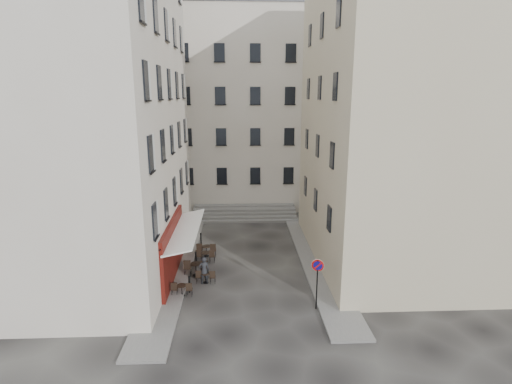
{
  "coord_description": "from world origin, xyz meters",
  "views": [
    {
      "loc": [
        -0.45,
        -21.2,
        10.63
      ],
      "look_at": [
        0.63,
        4.0,
        4.44
      ],
      "focal_mm": 28.0,
      "sensor_mm": 36.0,
      "label": 1
    }
  ],
  "objects": [
    {
      "name": "bistro_table_c",
      "position": [
        -3.09,
        1.05,
        0.51
      ],
      "size": [
        1.43,
        0.67,
        1.0
      ],
      "color": "black",
      "rests_on": "ground"
    },
    {
      "name": "building_left",
      "position": [
        -10.5,
        3.0,
        10.31
      ],
      "size": [
        12.2,
        16.2,
        20.6
      ],
      "color": "beige",
      "rests_on": "ground"
    },
    {
      "name": "bollard_far",
      "position": [
        -3.25,
        6.0,
        0.53
      ],
      "size": [
        0.12,
        0.12,
        0.98
      ],
      "color": "black",
      "rests_on": "ground"
    },
    {
      "name": "no_parking_sign",
      "position": [
        3.4,
        -3.04,
        1.91
      ],
      "size": [
        0.59,
        0.23,
        2.7
      ],
      "rotation": [
        0.0,
        0.0,
        -0.33
      ],
      "color": "black",
      "rests_on": "ground"
    },
    {
      "name": "sidewalk_right",
      "position": [
        4.5,
        3.0,
        0.06
      ],
      "size": [
        2.0,
        18.0,
        0.12
      ],
      "primitive_type": "cube",
      "color": "slate",
      "rests_on": "ground"
    },
    {
      "name": "building_back",
      "position": [
        -1.0,
        19.0,
        9.31
      ],
      "size": [
        18.2,
        10.2,
        18.6
      ],
      "color": "beige",
      "rests_on": "ground"
    },
    {
      "name": "bistro_table_a",
      "position": [
        -3.6,
        -1.41,
        0.41
      ],
      "size": [
        1.15,
        0.54,
        0.81
      ],
      "color": "black",
      "rests_on": "ground"
    },
    {
      "name": "pedestrian",
      "position": [
        -2.52,
        0.03,
        0.82
      ],
      "size": [
        0.66,
        0.5,
        1.65
      ],
      "primitive_type": "imported",
      "rotation": [
        0.0,
        0.0,
        3.32
      ],
      "color": "#222328",
      "rests_on": "ground"
    },
    {
      "name": "bistro_table_e",
      "position": [
        -2.7,
        4.0,
        0.47
      ],
      "size": [
        1.3,
        0.61,
        0.92
      ],
      "color": "black",
      "rests_on": "ground"
    },
    {
      "name": "bollard_mid",
      "position": [
        -3.25,
        2.5,
        0.53
      ],
      "size": [
        0.12,
        0.12,
        0.98
      ],
      "color": "black",
      "rests_on": "ground"
    },
    {
      "name": "bistro_table_d",
      "position": [
        -2.69,
        3.03,
        0.44
      ],
      "size": [
        1.23,
        0.58,
        0.86
      ],
      "color": "black",
      "rests_on": "ground"
    },
    {
      "name": "cafe_storefront",
      "position": [
        -4.32,
        1.0,
        1.88
      ],
      "size": [
        1.74,
        7.3,
        3.5
      ],
      "color": "#47100A",
      "rests_on": "ground"
    },
    {
      "name": "bistro_table_b",
      "position": [
        -2.44,
        0.05,
        0.41
      ],
      "size": [
        1.13,
        0.53,
        0.79
      ],
      "color": "black",
      "rests_on": "ground"
    },
    {
      "name": "bollard_near",
      "position": [
        -3.25,
        -1.0,
        0.53
      ],
      "size": [
        0.12,
        0.12,
        0.98
      ],
      "color": "black",
      "rests_on": "ground"
    },
    {
      "name": "stone_steps",
      "position": [
        0.0,
        12.57,
        0.4
      ],
      "size": [
        9.0,
        3.15,
        0.8
      ],
      "color": "slate",
      "rests_on": "ground"
    },
    {
      "name": "sidewalk_left",
      "position": [
        -4.5,
        4.0,
        0.06
      ],
      "size": [
        2.0,
        22.0,
        0.12
      ],
      "primitive_type": "cube",
      "color": "slate",
      "rests_on": "ground"
    },
    {
      "name": "building_right",
      "position": [
        10.5,
        3.5,
        9.31
      ],
      "size": [
        12.2,
        14.2,
        18.6
      ],
      "color": "#BBAB8B",
      "rests_on": "ground"
    },
    {
      "name": "ground",
      "position": [
        0.0,
        0.0,
        0.0
      ],
      "size": [
        90.0,
        90.0,
        0.0
      ],
      "primitive_type": "plane",
      "color": "black",
      "rests_on": "ground"
    }
  ]
}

